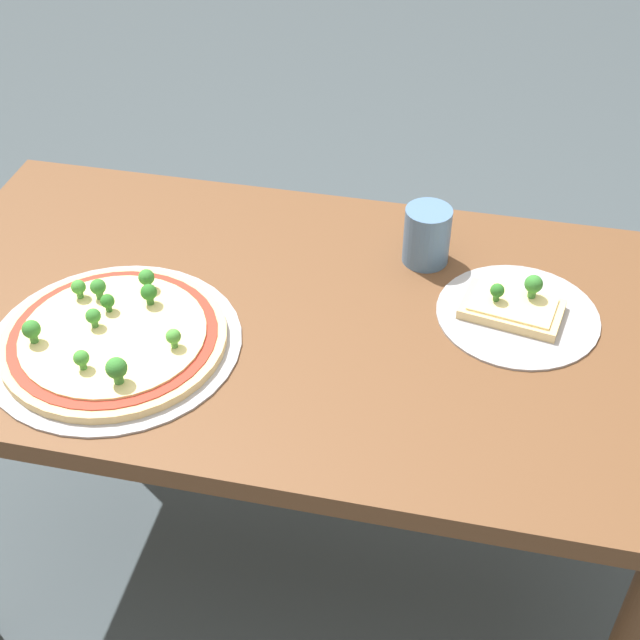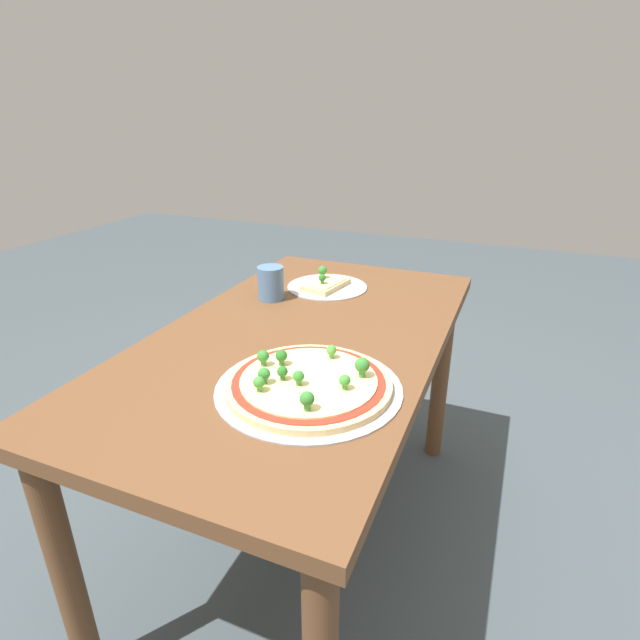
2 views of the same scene
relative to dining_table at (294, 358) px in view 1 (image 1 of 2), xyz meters
The scene contains 5 objects.
ground_plane 0.61m from the dining_table, ahead, with size 8.00×8.00×0.00m, color #3D474C.
dining_table is the anchor object (origin of this frame).
pizza_tray_whole 0.31m from the dining_table, 27.68° to the left, with size 0.39×0.39×0.07m.
pizza_tray_slice 0.37m from the dining_table, 168.71° to the right, with size 0.26×0.26×0.06m.
drinking_cup 0.31m from the dining_table, 135.42° to the right, with size 0.08×0.08×0.10m, color #4C7099.
Camera 1 is at (-0.28, 1.06, 1.63)m, focal length 50.00 mm.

